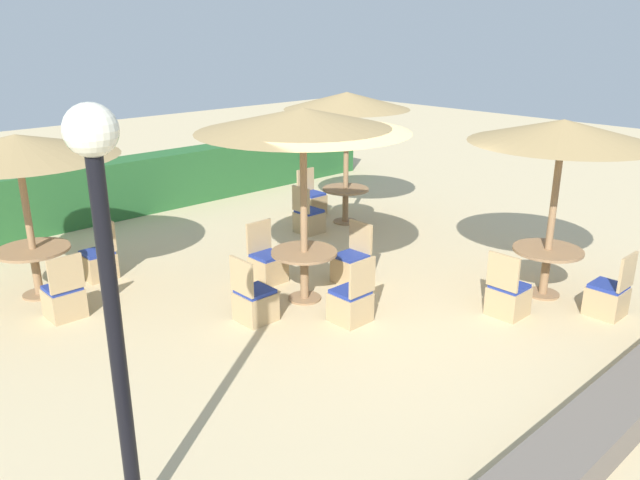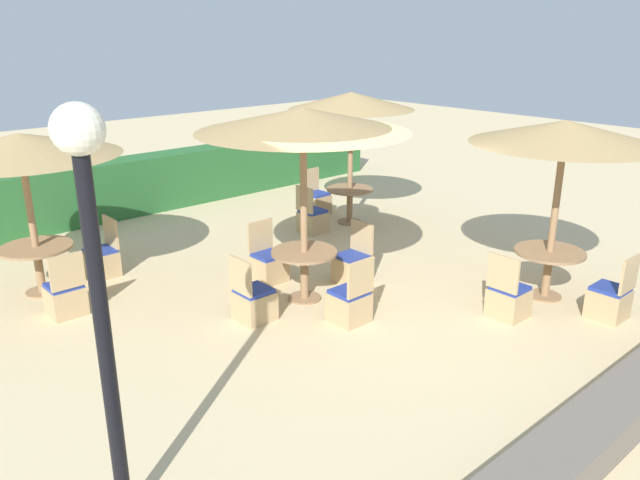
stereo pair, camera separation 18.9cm
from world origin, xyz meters
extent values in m
plane|color=#D1BA8C|center=(0.00, 0.00, 0.00)|extent=(40.00, 40.00, 0.00)
cube|color=#28602D|center=(0.00, 6.53, 0.59)|extent=(13.00, 0.70, 1.18)
cube|color=#6B6056|center=(0.00, -3.67, 0.18)|extent=(10.00, 0.56, 0.35)
cylinder|color=black|center=(-4.05, -1.54, 1.50)|extent=(0.12, 0.12, 3.00)
sphere|color=silver|center=(-4.05, -1.54, 3.14)|extent=(0.36, 0.36, 0.36)
cylinder|color=#93704C|center=(2.50, -1.58, 1.25)|extent=(0.10, 0.10, 2.50)
cone|color=tan|center=(2.50, -1.58, 2.42)|extent=(2.55, 2.55, 0.32)
cylinder|color=#93704C|center=(2.50, -1.58, 0.01)|extent=(0.48, 0.48, 0.03)
cylinder|color=#93704C|center=(2.50, -1.58, 0.34)|extent=(0.12, 0.12, 0.68)
cylinder|color=#93704C|center=(2.50, -1.58, 0.70)|extent=(1.00, 1.00, 0.04)
cube|color=tan|center=(2.49, -2.49, 0.20)|extent=(0.46, 0.46, 0.40)
cube|color=#233893|center=(2.49, -2.49, 0.43)|extent=(0.42, 0.42, 0.05)
cube|color=tan|center=(2.49, -2.70, 0.69)|extent=(0.46, 0.04, 0.48)
cube|color=tan|center=(1.51, -1.57, 0.20)|extent=(0.46, 0.46, 0.40)
cube|color=#233893|center=(1.51, -1.57, 0.43)|extent=(0.42, 0.42, 0.05)
cube|color=tan|center=(1.30, -1.57, 0.69)|extent=(0.04, 0.46, 0.48)
cylinder|color=#93704C|center=(-2.95, 3.53, 1.15)|extent=(0.10, 0.10, 2.31)
cone|color=tan|center=(-2.95, 3.53, 2.23)|extent=(2.73, 2.73, 0.32)
cylinder|color=#93704C|center=(-2.95, 3.53, 0.01)|extent=(0.48, 0.48, 0.03)
cylinder|color=#93704C|center=(-2.95, 3.53, 0.35)|extent=(0.12, 0.12, 0.70)
cylinder|color=#93704C|center=(-2.95, 3.53, 0.72)|extent=(1.03, 1.03, 0.04)
cube|color=tan|center=(-2.00, 3.57, 0.20)|extent=(0.46, 0.46, 0.40)
cube|color=#233893|center=(-2.00, 3.57, 0.43)|extent=(0.42, 0.42, 0.05)
cube|color=tan|center=(-1.79, 3.57, 0.69)|extent=(0.04, 0.46, 0.48)
cube|color=tan|center=(-2.96, 2.55, 0.20)|extent=(0.46, 0.46, 0.40)
cube|color=#233893|center=(-2.96, 2.55, 0.43)|extent=(0.42, 0.42, 0.05)
cube|color=tan|center=(-2.96, 2.34, 0.69)|extent=(0.46, 0.04, 0.48)
cylinder|color=#93704C|center=(2.94, 2.97, 1.26)|extent=(0.10, 0.10, 2.51)
cone|color=tan|center=(2.94, 2.97, 2.43)|extent=(2.43, 2.43, 0.32)
cylinder|color=#93704C|center=(2.94, 2.97, 0.01)|extent=(0.48, 0.48, 0.03)
cylinder|color=#93704C|center=(2.94, 2.97, 0.34)|extent=(0.12, 0.12, 0.67)
cylinder|color=#93704C|center=(2.94, 2.97, 0.69)|extent=(0.93, 0.93, 0.04)
cube|color=tan|center=(2.88, 3.90, 0.20)|extent=(0.46, 0.46, 0.40)
cube|color=#233893|center=(2.88, 3.90, 0.43)|extent=(0.42, 0.42, 0.05)
cube|color=tan|center=(2.88, 4.11, 0.69)|extent=(0.46, 0.04, 0.48)
cube|color=tan|center=(1.97, 3.00, 0.20)|extent=(0.46, 0.46, 0.40)
cube|color=#233893|center=(1.97, 3.00, 0.43)|extent=(0.42, 0.42, 0.05)
cube|color=tan|center=(1.76, 3.00, 0.69)|extent=(0.04, 0.46, 0.48)
cylinder|color=#93704C|center=(-0.19, 0.73, 1.34)|extent=(0.10, 0.10, 2.68)
cone|color=tan|center=(-0.19, 0.73, 2.60)|extent=(2.91, 2.91, 0.32)
cylinder|color=#93704C|center=(-0.19, 0.73, 0.01)|extent=(0.48, 0.48, 0.03)
cylinder|color=#93704C|center=(-0.19, 0.73, 0.35)|extent=(0.12, 0.12, 0.70)
cylinder|color=#93704C|center=(-0.19, 0.73, 0.72)|extent=(0.95, 0.95, 0.04)
cube|color=tan|center=(0.77, 0.73, 0.20)|extent=(0.46, 0.46, 0.40)
cube|color=#233893|center=(0.77, 0.73, 0.43)|extent=(0.42, 0.42, 0.05)
cube|color=tan|center=(0.98, 0.73, 0.69)|extent=(0.04, 0.46, 0.48)
cube|color=tan|center=(-1.12, 0.68, 0.20)|extent=(0.46, 0.46, 0.40)
cube|color=#233893|center=(-1.12, 0.68, 0.43)|extent=(0.42, 0.42, 0.05)
cube|color=tan|center=(-1.33, 0.68, 0.69)|extent=(0.04, 0.46, 0.48)
cube|color=tan|center=(-0.15, 1.62, 0.20)|extent=(0.46, 0.46, 0.40)
cube|color=#233893|center=(-0.15, 1.62, 0.43)|extent=(0.42, 0.42, 0.05)
cube|color=tan|center=(-0.15, 1.83, 0.69)|extent=(0.46, 0.04, 0.48)
cube|color=tan|center=(-0.21, -0.21, 0.20)|extent=(0.46, 0.46, 0.40)
cube|color=#233893|center=(-0.21, -0.21, 0.43)|extent=(0.42, 0.42, 0.05)
cube|color=tan|center=(-0.21, -0.42, 0.69)|extent=(0.46, 0.04, 0.48)
camera|label=1|loc=(-5.74, -5.49, 3.77)|focal=35.00mm
camera|label=2|loc=(-5.60, -5.62, 3.77)|focal=35.00mm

